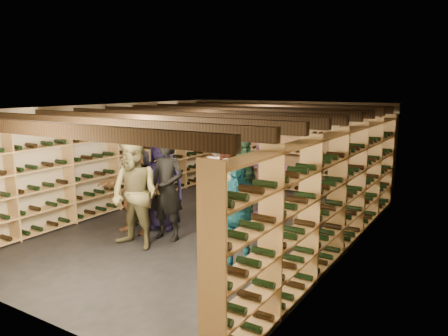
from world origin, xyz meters
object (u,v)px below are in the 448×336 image
person_2 (135,194)px  person_11 (267,175)px  crate_stack_left (225,180)px  crate_loose (307,219)px  person_8 (228,187)px  person_10 (245,174)px  crate_stack_right (241,190)px  person_7 (216,181)px  person_0 (142,186)px  person_6 (163,183)px  person_1 (167,189)px  person_4 (237,214)px  person_5 (134,190)px  person_9 (223,174)px  person_3 (229,201)px

person_2 → person_11: person_2 is taller
crate_stack_left → crate_loose: bearing=-25.8°
person_8 → person_10: bearing=112.6°
crate_stack_right → person_7: person_7 is taller
person_0 → person_6: person_6 is taller
person_8 → person_11: size_ratio=0.97×
person_0 → person_11: 2.65m
person_0 → person_7: 1.53m
person_1 → person_4: size_ratio=1.10×
person_5 → person_2: bearing=-47.2°
person_5 → person_9: size_ratio=1.00×
crate_stack_right → person_7: bearing=-78.5°
person_3 → person_9: (-1.22, 1.75, 0.07)m
crate_stack_left → person_10: 2.01m
person_9 → person_7: bearing=-73.5°
person_2 → person_4: (1.93, 0.18, -0.09)m
person_1 → person_8: 1.19m
crate_stack_left → person_11: size_ratio=0.37×
person_8 → person_7: bearing=147.1°
crate_stack_right → person_8: 2.49m
person_2 → person_5: 0.89m
crate_loose → person_10: 1.69m
person_7 → person_8: 0.82m
person_7 → person_8: person_8 is taller
crate_stack_left → person_3: person_3 is taller
crate_stack_left → person_8: person_8 is taller
person_1 → person_6: bearing=132.4°
person_2 → person_8: person_2 is taller
crate_stack_left → person_4: size_ratio=0.39×
person_5 → person_6: (0.32, 0.49, 0.08)m
person_6 → person_7: (0.60, 0.99, -0.06)m
person_2 → person_11: bearing=69.2°
person_6 → person_11: bearing=34.5°
person_0 → person_8: bearing=36.1°
person_3 → person_5: person_5 is taller
person_7 → person_11: size_ratio=0.92×
person_0 → person_8: person_8 is taller
person_4 → person_10: 3.03m
person_9 → person_5: bearing=-109.5°
person_2 → person_8: 1.83m
person_7 → person_8: (0.63, -0.52, 0.05)m
person_2 → person_11: size_ratio=1.04×
person_4 → person_10: (-1.38, 2.70, 0.02)m
person_4 → person_0: bearing=146.0°
person_2 → person_9: size_ratio=1.15×
person_9 → person_6: bearing=-103.9°
crate_loose → person_9: 2.17m
person_1 → person_8: (0.72, 0.95, -0.06)m
person_6 → person_2: bearing=-91.3°
person_0 → person_9: 1.93m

